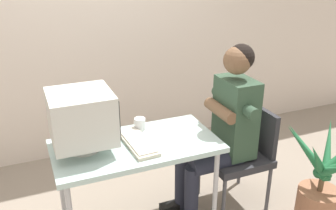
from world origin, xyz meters
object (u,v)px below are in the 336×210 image
keyboard (137,142)px  desk_mug (140,124)px  desk (136,152)px  office_chair (242,150)px  crt_monitor (82,117)px  potted_plant (321,185)px  person_seated (224,125)px

keyboard → desk_mug: 0.22m
desk → office_chair: bearing=0.7°
crt_monitor → potted_plant: (1.63, -0.51, -0.63)m
desk → person_seated: bearing=0.8°
office_chair → person_seated: person_seated is taller
office_chair → potted_plant: (0.40, -0.48, -0.14)m
crt_monitor → keyboard: (0.35, -0.06, -0.22)m
office_chair → desk_mug: (-0.79, 0.18, 0.30)m
crt_monitor → keyboard: size_ratio=0.88×
potted_plant → person_seated: bearing=140.8°
desk → desk_mug: 0.24m
office_chair → keyboard: bearing=-178.7°
keyboard → office_chair: (0.88, 0.02, -0.27)m
person_seated → crt_monitor: bearing=178.0°
keyboard → desk_mug: size_ratio=4.95×
desk → keyboard: 0.08m
desk → potted_plant: size_ratio=1.36×
keyboard → desk: bearing=122.3°
crt_monitor → person_seated: bearing=-2.0°
person_seated → desk: bearing=-179.2°
desk → crt_monitor: 0.46m
person_seated → desk_mug: (-0.61, 0.18, 0.04)m
crt_monitor → office_chair: crt_monitor is taller
crt_monitor → person_seated: size_ratio=0.30×
office_chair → potted_plant: size_ratio=0.99×
crt_monitor → keyboard: bearing=-9.3°
office_chair → potted_plant: potted_plant is taller
keyboard → potted_plant: potted_plant is taller
crt_monitor → keyboard: crt_monitor is taller
desk → desk_mug: desk_mug is taller
keyboard → person_seated: person_seated is taller
office_chair → potted_plant: 0.64m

